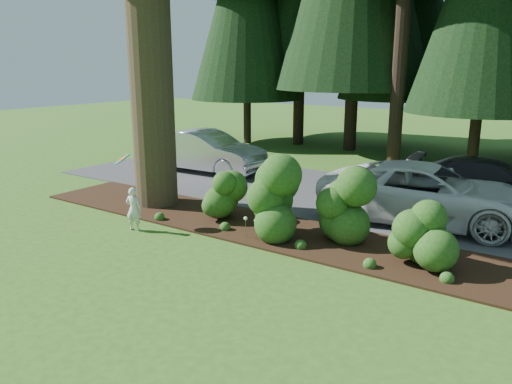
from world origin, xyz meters
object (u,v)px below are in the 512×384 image
(car_white_suv, at_px, (427,194))
(frisbee, at_px, (122,159))
(car_dark_suv, at_px, (492,182))
(car_silver_wagon, at_px, (206,151))
(child, at_px, (134,209))

(car_white_suv, height_order, frisbee, frisbee)
(car_white_suv, bearing_deg, car_dark_suv, -28.23)
(car_silver_wagon, xyz_separation_m, child, (3.05, -6.46, -0.27))
(car_dark_suv, distance_m, child, 10.32)
(car_white_suv, relative_size, car_dark_suv, 1.18)
(car_white_suv, relative_size, child, 5.01)
(child, bearing_deg, car_white_suv, -159.81)
(car_silver_wagon, bearing_deg, car_white_suv, -103.45)
(car_dark_suv, height_order, frisbee, frisbee)
(frisbee, bearing_deg, car_dark_suv, 44.92)
(car_white_suv, relative_size, frisbee, 11.09)
(car_dark_suv, relative_size, frisbee, 9.36)
(car_silver_wagon, distance_m, car_white_suv, 9.13)
(frisbee, bearing_deg, child, -15.82)
(car_silver_wagon, height_order, frisbee, frisbee)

